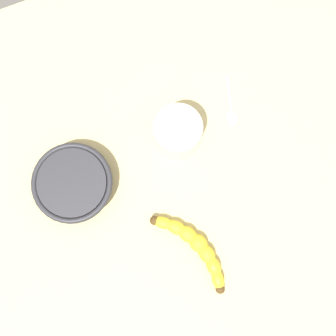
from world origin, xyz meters
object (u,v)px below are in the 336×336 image
banana (195,246)px  teaspoon (232,115)px  ceramic_bowl (74,183)px  smoothie_glass (177,135)px

banana → teaspoon: banana is taller
ceramic_bowl → smoothie_glass: bearing=3.1°
teaspoon → banana: bearing=-23.0°
banana → smoothie_glass: bearing=-35.0°
teaspoon → smoothie_glass: bearing=-71.1°
smoothie_glass → ceramic_bowl: bearing=-176.9°
banana → smoothie_glass: size_ratio=1.53×
ceramic_bowl → teaspoon: ceramic_bowl is taller
banana → ceramic_bowl: bearing=18.6°
ceramic_bowl → banana: bearing=-48.4°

